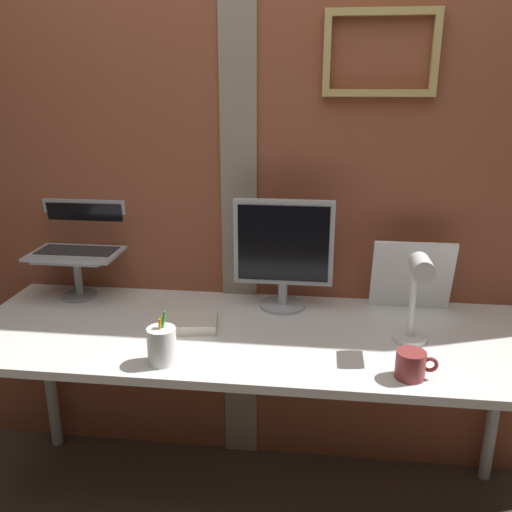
# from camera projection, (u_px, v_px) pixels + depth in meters

# --- Properties ---
(brick_wall_back) EXTENTS (3.46, 0.16, 2.55)m
(brick_wall_back) POSITION_uv_depth(u_px,v_px,m) (259.00, 173.00, 2.16)
(brick_wall_back) COLOR brown
(brick_wall_back) RESTS_ON ground_plane
(desk) EXTENTS (2.05, 0.71, 0.78)m
(desk) POSITION_uv_depth(u_px,v_px,m) (253.00, 349.00, 1.94)
(desk) COLOR white
(desk) RESTS_ON ground_plane
(monitor) EXTENTS (0.38, 0.18, 0.43)m
(monitor) POSITION_uv_depth(u_px,v_px,m) (283.00, 248.00, 2.06)
(monitor) COLOR #ADB2B7
(monitor) RESTS_ON desk
(laptop_stand) EXTENTS (0.28, 0.22, 0.18)m
(laptop_stand) POSITION_uv_depth(u_px,v_px,m) (77.00, 269.00, 2.19)
(laptop_stand) COLOR gray
(laptop_stand) RESTS_ON desk
(laptop) EXTENTS (0.35, 0.26, 0.20)m
(laptop) POSITION_uv_depth(u_px,v_px,m) (81.00, 238.00, 2.21)
(laptop) COLOR #ADB2B7
(laptop) RESTS_ON laptop_stand
(whiteboard_panel) EXTENTS (0.30, 0.08, 0.28)m
(whiteboard_panel) POSITION_uv_depth(u_px,v_px,m) (412.00, 276.00, 2.07)
(whiteboard_panel) COLOR white
(whiteboard_panel) RESTS_ON desk
(desk_lamp) EXTENTS (0.12, 0.20, 0.33)m
(desk_lamp) POSITION_uv_depth(u_px,v_px,m) (417.00, 291.00, 1.75)
(desk_lamp) COLOR white
(desk_lamp) RESTS_ON desk
(pen_cup) EXTENTS (0.09, 0.09, 0.17)m
(pen_cup) POSITION_uv_depth(u_px,v_px,m) (162.00, 345.00, 1.69)
(pen_cup) COLOR white
(pen_cup) RESTS_ON desk
(coffee_mug) EXTENTS (0.13, 0.09, 0.09)m
(coffee_mug) POSITION_uv_depth(u_px,v_px,m) (411.00, 365.00, 1.61)
(coffee_mug) COLOR maroon
(coffee_mug) RESTS_ON desk
(paper_clutter_stack) EXTENTS (0.22, 0.17, 0.04)m
(paper_clutter_stack) POSITION_uv_depth(u_px,v_px,m) (189.00, 323.00, 1.94)
(paper_clutter_stack) COLOR silver
(paper_clutter_stack) RESTS_ON desk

